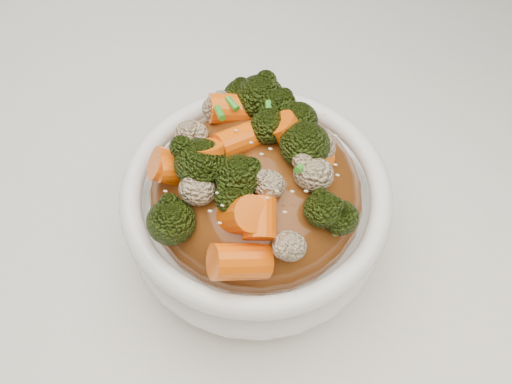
% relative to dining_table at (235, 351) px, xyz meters
% --- Properties ---
extents(dining_table, '(1.20, 0.80, 0.75)m').
position_rel_dining_table_xyz_m(dining_table, '(0.00, 0.00, 0.00)').
color(dining_table, brown).
rests_on(dining_table, floor).
extents(tablecloth, '(1.20, 0.80, 0.04)m').
position_rel_dining_table_xyz_m(tablecloth, '(0.00, 0.00, 0.35)').
color(tablecloth, white).
rests_on(tablecloth, dining_table).
extents(bowl, '(0.25, 0.25, 0.07)m').
position_rel_dining_table_xyz_m(bowl, '(0.04, -0.03, 0.41)').
color(bowl, white).
rests_on(bowl, tablecloth).
extents(sauce_base, '(0.20, 0.20, 0.08)m').
position_rel_dining_table_xyz_m(sauce_base, '(0.04, -0.03, 0.44)').
color(sauce_base, '#643211').
rests_on(sauce_base, bowl).
extents(carrots, '(0.20, 0.20, 0.04)m').
position_rel_dining_table_xyz_m(carrots, '(0.04, -0.03, 0.49)').
color(carrots, '#FD6208').
rests_on(carrots, sauce_base).
extents(broccoli, '(0.20, 0.20, 0.04)m').
position_rel_dining_table_xyz_m(broccoli, '(0.04, -0.03, 0.49)').
color(broccoli, black).
rests_on(broccoli, sauce_base).
extents(cauliflower, '(0.20, 0.20, 0.03)m').
position_rel_dining_table_xyz_m(cauliflower, '(0.04, -0.03, 0.49)').
color(cauliflower, tan).
rests_on(cauliflower, sauce_base).
extents(scallions, '(0.15, 0.15, 0.02)m').
position_rel_dining_table_xyz_m(scallions, '(0.04, -0.03, 0.49)').
color(scallions, '#2F8D20').
rests_on(scallions, sauce_base).
extents(sesame_seeds, '(0.18, 0.18, 0.01)m').
position_rel_dining_table_xyz_m(sesame_seeds, '(0.04, -0.03, 0.49)').
color(sesame_seeds, beige).
rests_on(sesame_seeds, sauce_base).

